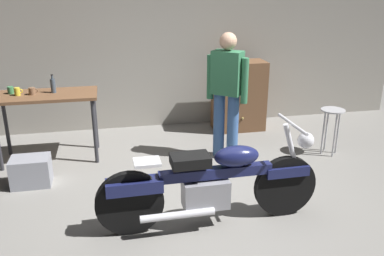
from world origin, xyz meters
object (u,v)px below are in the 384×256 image
person_standing (227,91)px  mug_brown_stoneware (32,91)px  motorcycle (212,182)px  mug_yellow_tall (17,92)px  shop_stool (332,119)px  bottle (53,85)px  wooden_dresser (239,96)px  storage_bin (31,171)px  mug_green_speckled (11,90)px

person_standing → mug_brown_stoneware: bearing=30.1°
motorcycle → mug_yellow_tall: 2.88m
motorcycle → shop_stool: motorcycle is taller
mug_brown_stoneware → bottle: size_ratio=0.48×
shop_stool → wooden_dresser: bearing=126.8°
motorcycle → storage_bin: (-1.87, 1.23, -0.28)m
motorcycle → mug_yellow_tall: (-2.04, 1.97, 0.50)m
storage_bin → mug_green_speckled: mug_green_speckled is taller
motorcycle → mug_yellow_tall: bearing=135.3°
wooden_dresser → bottle: size_ratio=4.56×
person_standing → bottle: size_ratio=6.93×
shop_stool → mug_green_speckled: 4.25m
bottle → shop_stool: bearing=-10.2°
mug_green_speckled → bottle: 0.54m
mug_brown_stoneware → bottle: 0.26m
wooden_dresser → mug_green_speckled: size_ratio=10.18×
wooden_dresser → mug_yellow_tall: wooden_dresser is taller
motorcycle → person_standing: (0.59, 1.57, 0.48)m
mug_green_speckled → mug_yellow_tall: 0.15m
mug_yellow_tall → bottle: 0.44m
person_standing → storage_bin: (-2.45, -0.34, -0.76)m
mug_green_speckled → storage_bin: bearing=-71.9°
mug_green_speckled → bottle: bottle is taller
wooden_dresser → mug_yellow_tall: bearing=-168.7°
mug_brown_stoneware → bottle: (0.25, 0.04, 0.05)m
mug_brown_stoneware → person_standing: bearing=-9.4°
mug_green_speckled → wooden_dresser: bearing=9.2°
wooden_dresser → bottle: (-2.72, -0.58, 0.45)m
motorcycle → bottle: bottle is taller
shop_stool → mug_brown_stoneware: bearing=171.1°
storage_bin → motorcycle: bearing=-33.3°
motorcycle → person_standing: bearing=68.6°
wooden_dresser → mug_green_speckled: wooden_dresser is taller
wooden_dresser → mug_green_speckled: bearing=-170.8°
motorcycle → mug_brown_stoneware: motorcycle is taller
shop_stool → mug_yellow_tall: 4.14m
shop_stool → mug_green_speckled: size_ratio=5.93×
bottle → wooden_dresser: bearing=12.1°
motorcycle → person_standing: size_ratio=1.31×
mug_green_speckled → bottle: (0.53, -0.06, 0.05)m
person_standing → mug_brown_stoneware: size_ratio=14.39×
mug_brown_stoneware → mug_green_speckled: (-0.28, 0.10, 0.00)m
storage_bin → mug_yellow_tall: (-0.18, 0.74, 0.78)m
person_standing → shop_stool: bearing=-148.5°
motorcycle → bottle: (-1.61, 2.02, 0.55)m
shop_stool → mug_green_speckled: (-4.17, 0.71, 0.45)m
wooden_dresser → shop_stool: bearing=-53.2°
mug_green_speckled → mug_yellow_tall: (0.10, -0.11, 0.00)m
wooden_dresser → bottle: bottle is taller
mug_brown_stoneware → bottle: bearing=10.0°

